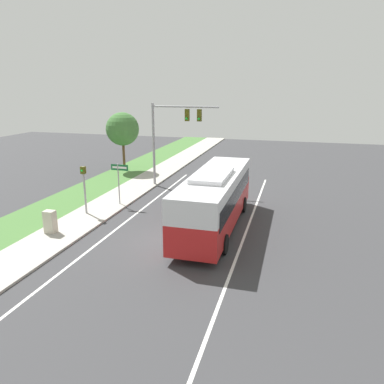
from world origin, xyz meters
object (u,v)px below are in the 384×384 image
object	(u,v)px
street_sign	(119,177)
signal_gantry	(172,129)
pedestrian_signal	(84,182)
utility_cabinet	(50,222)
bus	(215,197)

from	to	relation	value
street_sign	signal_gantry	bearing A→B (deg)	72.10
pedestrian_signal	utility_cabinet	size ratio (longest dim) A/B	2.49
signal_gantry	street_sign	xyz separation A→B (m)	(-1.85, -5.71, -2.66)
street_sign	utility_cabinet	distance (m)	6.09
pedestrian_signal	street_sign	xyz separation A→B (m)	(1.22, 2.36, -0.11)
utility_cabinet	bus	bearing A→B (deg)	22.09
signal_gantry	pedestrian_signal	bearing A→B (deg)	-110.78
street_sign	utility_cabinet	world-z (taller)	street_sign
pedestrian_signal	utility_cabinet	xyz separation A→B (m)	(-0.12, -3.45, -1.37)
bus	signal_gantry	world-z (taller)	signal_gantry
utility_cabinet	street_sign	bearing A→B (deg)	77.02
utility_cabinet	signal_gantry	bearing A→B (deg)	74.55
bus	street_sign	distance (m)	7.49
signal_gantry	street_sign	bearing A→B (deg)	-107.90
pedestrian_signal	street_sign	world-z (taller)	pedestrian_signal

